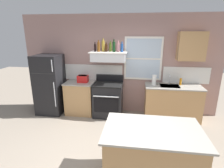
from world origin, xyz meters
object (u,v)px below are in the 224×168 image
(bottle_balsamic_dark, at_px, (95,48))
(bottle_brown_stout, at_px, (106,48))
(bottle_blue_liqueur, at_px, (122,48))
(toaster, at_px, (83,79))
(kitchen_island, at_px, (151,156))
(bottle_dark_green_wine, at_px, (114,47))
(bottle_amber_wine, at_px, (99,47))
(bottle_rose_pink, at_px, (118,47))
(bottle_champagne_gold_foil, at_px, (103,46))
(dish_soap_bottle, at_px, (180,82))
(stove_range, at_px, (108,99))
(bottle_olive_oil_square, at_px, (110,47))
(paper_towel_roll, at_px, (154,80))
(refrigerator, at_px, (50,84))

(bottle_balsamic_dark, xyz_separation_m, bottle_brown_stout, (0.29, 0.01, -0.00))
(bottle_blue_liqueur, bearing_deg, toaster, -179.33)
(bottle_brown_stout, height_order, kitchen_island, bottle_brown_stout)
(bottle_blue_liqueur, bearing_deg, kitchen_island, -73.72)
(bottle_dark_green_wine, height_order, kitchen_island, bottle_dark_green_wine)
(bottle_balsamic_dark, distance_m, bottle_amber_wine, 0.12)
(bottle_rose_pink, relative_size, bottle_blue_liqueur, 1.10)
(bottle_dark_green_wine, distance_m, bottle_rose_pink, 0.11)
(bottle_champagne_gold_foil, xyz_separation_m, dish_soap_bottle, (2.03, -0.01, -0.88))
(bottle_dark_green_wine, distance_m, dish_soap_bottle, 1.95)
(stove_range, height_order, bottle_olive_oil_square, bottle_olive_oil_square)
(stove_range, xyz_separation_m, bottle_rose_pink, (0.25, 0.10, 1.40))
(bottle_champagne_gold_foil, height_order, paper_towel_roll, bottle_champagne_gold_foil)
(stove_range, distance_m, bottle_amber_wine, 1.43)
(bottle_amber_wine, distance_m, paper_towel_roll, 1.66)
(refrigerator, distance_m, bottle_champagne_gold_foil, 1.85)
(bottle_balsamic_dark, bearing_deg, stove_range, -15.37)
(bottle_dark_green_wine, height_order, paper_towel_roll, bottle_dark_green_wine)
(bottle_balsamic_dark, relative_size, kitchen_island, 0.17)
(dish_soap_bottle, bearing_deg, toaster, -177.98)
(bottle_champagne_gold_foil, distance_m, bottle_rose_pink, 0.40)
(refrigerator, distance_m, kitchen_island, 3.45)
(refrigerator, relative_size, bottle_brown_stout, 7.04)
(bottle_olive_oil_square, relative_size, bottle_rose_pink, 0.96)
(bottle_champagne_gold_foil, distance_m, paper_towel_roll, 1.59)
(toaster, xyz_separation_m, paper_towel_roll, (1.91, -0.01, 0.04))
(stove_range, height_order, bottle_rose_pink, bottle_rose_pink)
(paper_towel_roll, bearing_deg, dish_soap_bottle, 8.35)
(refrigerator, bearing_deg, bottle_olive_oil_square, 5.65)
(toaster, bearing_deg, dish_soap_bottle, 2.02)
(bottle_balsamic_dark, bearing_deg, bottle_champagne_gold_foil, 12.82)
(bottle_brown_stout, bearing_deg, bottle_rose_pink, -1.62)
(stove_range, bearing_deg, dish_soap_bottle, 4.18)
(bottle_blue_liqueur, bearing_deg, refrigerator, -177.68)
(bottle_amber_wine, distance_m, dish_soap_bottle, 2.30)
(paper_towel_roll, bearing_deg, toaster, 179.74)
(paper_towel_roll, bearing_deg, bottle_amber_wine, 179.99)
(bottle_balsamic_dark, xyz_separation_m, bottle_blue_liqueur, (0.70, -0.04, 0.01))
(bottle_rose_pink, bearing_deg, bottle_brown_stout, 178.38)
(bottle_blue_liqueur, distance_m, dish_soap_bottle, 1.75)
(bottle_champagne_gold_foil, relative_size, bottle_olive_oil_square, 1.21)
(bottle_dark_green_wine, distance_m, paper_towel_roll, 1.34)
(paper_towel_roll, bearing_deg, bottle_brown_stout, 176.83)
(bottle_blue_liqueur, bearing_deg, bottle_rose_pink, 158.98)
(bottle_dark_green_wine, bearing_deg, paper_towel_roll, -1.87)
(refrigerator, height_order, toaster, refrigerator)
(toaster, xyz_separation_m, dish_soap_bottle, (2.59, 0.09, -0.01))
(refrigerator, xyz_separation_m, bottle_blue_liqueur, (2.00, 0.08, 1.03))
(kitchen_island, bearing_deg, stove_range, 114.68)
(toaster, height_order, bottle_champagne_gold_foil, bottle_champagne_gold_foil)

